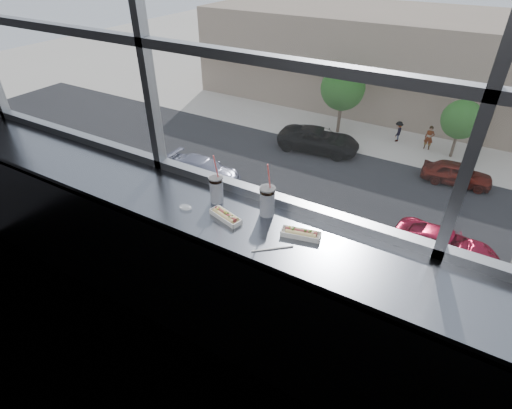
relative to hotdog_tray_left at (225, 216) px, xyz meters
The scene contains 22 objects.
wall_back_lower 0.68m from the hotdog_tray_left, 58.46° to the left, with size 6.00×6.00×0.00m, color black.
counter 0.21m from the hotdog_tray_left, 12.09° to the left, with size 6.00×0.55×0.06m, color slate.
counter_fascia 0.64m from the hotdog_tray_left, 47.67° to the right, with size 6.00×0.04×1.04m, color slate.
hotdog_tray_left is the anchor object (origin of this frame).
hotdog_tray_right 0.48m from the hotdog_tray_left, ahead, with size 0.24×0.13×0.06m.
soda_cup_left 0.23m from the hotdog_tray_left, 139.52° to the left, with size 0.10×0.10×0.35m.
soda_cup_right 0.28m from the hotdog_tray_left, 42.01° to the left, with size 0.10×0.10×0.37m.
loose_straw 0.40m from the hotdog_tray_left, 15.20° to the right, with size 0.01×0.01×0.24m, color white.
wrapper 0.29m from the hotdog_tray_left, behind, with size 0.10×0.07×0.02m, color silver.
plaza_ground 45.46m from the hotdog_tray_left, 89.75° to the left, with size 120.00×120.00×0.00m, color #B9B0A3.
plaza_near 14.14m from the hotdog_tray_left, 88.48° to the left, with size 50.00×14.00×0.04m, color #B9B0A3.
street_asphalt 23.64m from the hotdog_tray_left, 89.45° to the left, with size 80.00×10.00×0.06m, color black.
far_sidewalk 30.80m from the hotdog_tray_left, 89.61° to the left, with size 80.00×6.00×0.04m, color #B9B0A3.
far_building 39.17m from the hotdog_tray_left, 89.71° to the left, with size 50.00×14.00×8.00m, color gray.
car_near_a 23.83m from the hotdog_tray_left, 129.37° to the left, with size 6.04×2.52×2.01m, color gray.
car_far_b 26.74m from the hotdog_tray_left, 87.78° to the left, with size 5.83×2.43×1.94m, color #590F08.
car_far_a 28.05m from the hotdog_tray_left, 109.70° to the left, with size 6.67×2.78×2.22m, color black.
car_near_c 19.81m from the hotdog_tray_left, 84.66° to the left, with size 5.57×2.32×1.86m, color maroon.
pedestrian_a 31.28m from the hotdog_tray_left, 97.86° to the left, with size 0.86×0.65×1.94m, color #66605B.
pedestrian_b 30.80m from the hotdog_tray_left, 93.31° to the left, with size 0.97×0.73×2.19m, color #66605B.
tree_left 30.79m from the hotdog_tray_left, 107.00° to the left, with size 3.46×3.46×5.41m.
tree_center 29.78m from the hotdog_tray_left, 89.75° to the left, with size 2.74×2.74×4.28m.
Camera 1 is at (0.98, -0.44, 2.56)m, focal length 28.00 mm.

